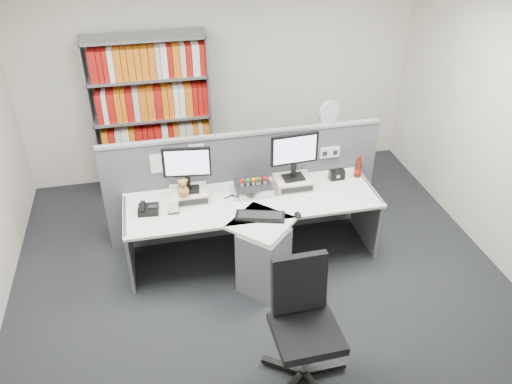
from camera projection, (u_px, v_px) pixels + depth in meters
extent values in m
plane|color=#26282D|center=(270.00, 307.00, 5.01)|extent=(5.50, 5.50, 0.00)
cube|color=silver|center=(220.00, 76.00, 6.54)|extent=(5.00, 0.04, 2.70)
cube|color=white|center=(276.00, 24.00, 3.55)|extent=(5.00, 5.50, 0.04)
cube|color=#555660|center=(244.00, 186.00, 5.70)|extent=(3.00, 0.05, 1.25)
cube|color=#A5A5AA|center=(244.00, 134.00, 5.36)|extent=(3.00, 0.07, 0.03)
cube|color=white|center=(329.00, 152.00, 5.67)|extent=(0.22, 0.04, 0.12)
cube|color=white|center=(158.00, 162.00, 5.29)|extent=(0.16, 0.00, 0.22)
cube|color=white|center=(197.00, 158.00, 5.36)|extent=(0.16, 0.00, 0.22)
cube|color=white|center=(308.00, 146.00, 5.58)|extent=(0.16, 0.00, 0.22)
cube|color=silver|center=(252.00, 201.00, 5.31)|extent=(2.60, 0.80, 0.03)
cube|color=silver|center=(261.00, 223.00, 4.98)|extent=(0.74, 0.74, 0.03)
cube|color=gray|center=(264.00, 260.00, 5.07)|extent=(0.57, 0.57, 0.69)
cube|color=gray|center=(129.00, 244.00, 5.26)|extent=(0.03, 0.70, 0.72)
cube|color=gray|center=(366.00, 213.00, 5.72)|extent=(0.03, 0.70, 0.72)
cube|color=gray|center=(246.00, 210.00, 5.79)|extent=(2.50, 0.02, 0.45)
cube|color=beige|center=(189.00, 194.00, 5.29)|extent=(0.38, 0.30, 0.10)
cube|color=black|center=(191.00, 202.00, 5.17)|extent=(0.34, 0.01, 0.06)
cube|color=beige|center=(293.00, 182.00, 5.49)|extent=(0.38, 0.30, 0.10)
cube|color=black|center=(297.00, 190.00, 5.36)|extent=(0.34, 0.01, 0.06)
cube|color=black|center=(189.00, 189.00, 5.26)|extent=(0.23, 0.18, 0.02)
cube|color=black|center=(188.00, 182.00, 5.21)|extent=(0.05, 0.03, 0.17)
cube|color=black|center=(187.00, 162.00, 5.08)|extent=(0.48, 0.09, 0.31)
cube|color=#CBCFFD|center=(187.00, 163.00, 5.07)|extent=(0.43, 0.06, 0.27)
cube|color=black|center=(293.00, 177.00, 5.46)|extent=(0.23, 0.18, 0.02)
cube|color=black|center=(294.00, 170.00, 5.41)|extent=(0.05, 0.03, 0.18)
cube|color=black|center=(295.00, 149.00, 5.27)|extent=(0.50, 0.07, 0.33)
cube|color=#CBCFFD|center=(295.00, 150.00, 5.26)|extent=(0.45, 0.03, 0.28)
cube|color=black|center=(253.00, 188.00, 5.40)|extent=(0.36, 0.32, 0.09)
cube|color=silver|center=(256.00, 196.00, 5.27)|extent=(0.36, 0.01, 0.09)
cylinder|color=beige|center=(242.00, 185.00, 5.33)|extent=(0.03, 0.03, 0.03)
sphere|color=#A5140F|center=(242.00, 181.00, 5.31)|extent=(0.05, 0.05, 0.05)
cylinder|color=beige|center=(248.00, 184.00, 5.34)|extent=(0.03, 0.03, 0.03)
sphere|color=#19721E|center=(248.00, 180.00, 5.32)|extent=(0.05, 0.05, 0.05)
cylinder|color=beige|center=(254.00, 183.00, 5.35)|extent=(0.03, 0.03, 0.03)
sphere|color=orange|center=(254.00, 180.00, 5.33)|extent=(0.05, 0.05, 0.05)
cylinder|color=beige|center=(259.00, 183.00, 5.36)|extent=(0.03, 0.03, 0.03)
sphere|color=#593319|center=(259.00, 179.00, 5.34)|extent=(0.05, 0.05, 0.05)
cylinder|color=beige|center=(265.00, 182.00, 5.37)|extent=(0.03, 0.03, 0.03)
sphere|color=#A5140F|center=(265.00, 178.00, 5.35)|extent=(0.05, 0.05, 0.05)
cylinder|color=beige|center=(257.00, 183.00, 5.36)|extent=(0.03, 0.03, 0.03)
sphere|color=#19721E|center=(257.00, 179.00, 5.34)|extent=(0.05, 0.05, 0.05)
cube|color=black|center=(260.00, 216.00, 5.03)|extent=(0.51, 0.31, 0.03)
cube|color=black|center=(260.00, 215.00, 5.02)|extent=(0.44, 0.24, 0.01)
ellipsoid|color=black|center=(298.00, 215.00, 5.04)|extent=(0.07, 0.11, 0.04)
cube|color=black|center=(148.00, 210.00, 5.10)|extent=(0.22, 0.20, 0.05)
cube|color=black|center=(142.00, 206.00, 5.07)|extent=(0.06, 0.17, 0.03)
cube|color=black|center=(153.00, 207.00, 5.09)|extent=(0.10, 0.06, 0.01)
cube|color=black|center=(174.00, 212.00, 5.10)|extent=(0.11, 0.07, 0.02)
cube|color=white|center=(173.00, 207.00, 5.04)|extent=(0.10, 0.04, 0.11)
cube|color=white|center=(173.00, 205.00, 5.08)|extent=(0.10, 0.04, 0.11)
sphere|color=#A57D37|center=(183.00, 191.00, 5.14)|extent=(0.11, 0.11, 0.11)
sphere|color=#A57D37|center=(183.00, 183.00, 5.09)|extent=(0.08, 0.08, 0.08)
sphere|color=#A57D37|center=(179.00, 181.00, 5.07)|extent=(0.03, 0.03, 0.03)
sphere|color=#A57D37|center=(186.00, 180.00, 5.08)|extent=(0.03, 0.03, 0.03)
cube|color=black|center=(337.00, 174.00, 5.62)|extent=(0.16, 0.09, 0.11)
cylinder|color=#3F190A|center=(358.00, 168.00, 5.64)|extent=(0.08, 0.08, 0.20)
cylinder|color=#A5140F|center=(358.00, 170.00, 5.65)|extent=(0.08, 0.08, 0.05)
cylinder|color=#3F190A|center=(359.00, 158.00, 5.57)|extent=(0.03, 0.03, 0.05)
cylinder|color=#A5140F|center=(360.00, 155.00, 5.55)|extent=(0.04, 0.04, 0.01)
cube|color=gray|center=(94.00, 122.00, 6.20)|extent=(0.03, 0.40, 2.00)
cube|color=gray|center=(208.00, 112.00, 6.45)|extent=(0.03, 0.40, 2.00)
cube|color=gray|center=(152.00, 111.00, 6.48)|extent=(1.40, 0.02, 2.00)
cube|color=gray|center=(160.00, 185.00, 6.85)|extent=(1.38, 0.40, 0.03)
cube|color=gray|center=(156.00, 152.00, 6.58)|extent=(1.38, 0.40, 0.03)
cube|color=gray|center=(152.00, 116.00, 6.31)|extent=(1.38, 0.40, 0.03)
cube|color=gray|center=(147.00, 76.00, 6.04)|extent=(1.38, 0.40, 0.03)
cube|color=gray|center=(143.00, 37.00, 5.79)|extent=(1.38, 0.40, 0.03)
cube|color=#A5140F|center=(159.00, 174.00, 6.72)|extent=(1.24, 0.28, 0.36)
cube|color=orange|center=(155.00, 139.00, 6.45)|extent=(1.24, 0.28, 0.36)
cube|color=beige|center=(150.00, 102.00, 6.18)|extent=(1.24, 0.28, 0.36)
cube|color=white|center=(146.00, 61.00, 5.91)|extent=(1.24, 0.28, 0.36)
cube|color=gray|center=(324.00, 163.00, 6.68)|extent=(0.45, 0.60, 0.70)
cube|color=black|center=(333.00, 163.00, 6.35)|extent=(0.40, 0.02, 0.28)
cube|color=black|center=(331.00, 185.00, 6.52)|extent=(0.40, 0.02, 0.28)
cylinder|color=white|center=(326.00, 138.00, 6.49)|extent=(0.18, 0.18, 0.03)
cylinder|color=white|center=(327.00, 130.00, 6.43)|extent=(0.03, 0.03, 0.18)
cylinder|color=white|center=(329.00, 112.00, 6.28)|extent=(0.30, 0.16, 0.30)
cylinder|color=silver|center=(328.00, 112.00, 6.30)|extent=(0.30, 0.15, 0.30)
cylinder|color=silver|center=(305.00, 354.00, 4.19)|extent=(0.06, 0.06, 0.45)
cube|color=black|center=(306.00, 333.00, 4.06)|extent=(0.53, 0.53, 0.08)
cube|color=black|center=(299.00, 283.00, 4.08)|extent=(0.45, 0.13, 0.52)
cube|color=black|center=(326.00, 368.00, 4.36)|extent=(0.34, 0.06, 0.04)
cylinder|color=black|center=(341.00, 366.00, 4.39)|extent=(0.06, 0.06, 0.03)
cube|color=black|center=(303.00, 353.00, 4.49)|extent=(0.15, 0.34, 0.04)
cylinder|color=black|center=(303.00, 342.00, 4.61)|extent=(0.06, 0.06, 0.03)
cube|color=black|center=(281.00, 365.00, 4.38)|extent=(0.31, 0.24, 0.04)
cylinder|color=black|center=(266.00, 361.00, 4.43)|extent=(0.06, 0.06, 0.03)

